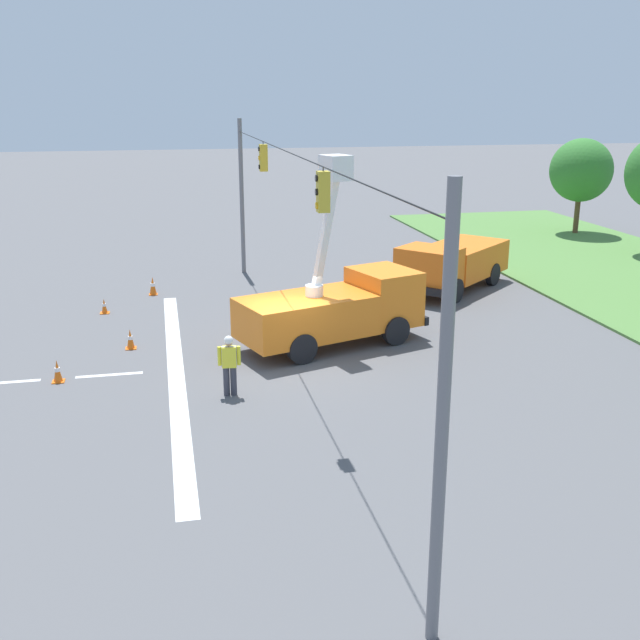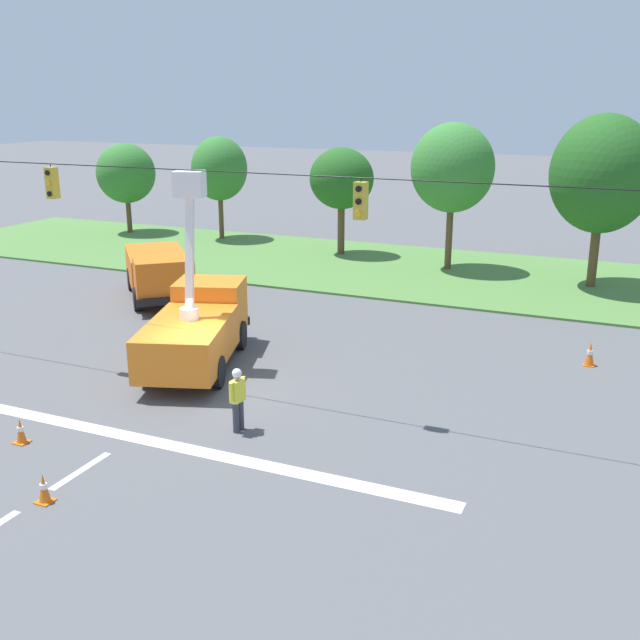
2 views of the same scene
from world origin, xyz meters
The scene contains 11 objects.
ground_plane centered at (0.00, 0.00, 0.00)m, with size 200.00×200.00×0.00m, color #565659.
lane_markings centered at (0.00, -5.10, 0.00)m, with size 17.60×15.25×0.01m.
signal_gantry centered at (-0.04, 0.00, 4.25)m, with size 26.20×0.33×7.20m.
tree_far_west centered at (-18.98, 21.09, 3.87)m, with size 3.70×3.70×5.76m.
utility_truck_bucket_lift centered at (-1.46, 1.85, 1.37)m, with size 4.35×6.88×6.38m.
utility_truck_support_near centered at (-7.70, 8.50, 1.21)m, with size 6.11×6.47×2.20m.
road_worker centered at (2.35, -2.14, 1.00)m, with size 0.29×0.65×1.77m.
traffic_cone_foreground_left centered at (-2.43, -5.04, 0.33)m, with size 0.36×0.36×0.67m.
traffic_cone_mid_left centered at (0.26, -7.07, 0.33)m, with size 0.36×0.36×0.69m.
traffic_cone_mid_right centered at (-9.55, -4.30, 0.39)m, with size 0.36×0.36×0.78m.
traffic_cone_lane_edge_a centered at (-7.03, -6.16, 0.28)m, with size 0.36×0.36×0.59m.
Camera 1 is at (22.28, -3.79, 8.21)m, focal length 42.00 mm.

